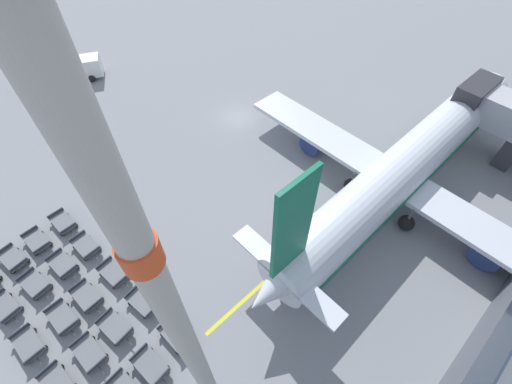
{
  "coord_description": "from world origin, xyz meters",
  "views": [
    {
      "loc": [
        25.31,
        -20.72,
        25.23
      ],
      "look_at": [
        11.51,
        -7.88,
        2.71
      ],
      "focal_mm": 24.0,
      "sensor_mm": 36.0,
      "label": 1
    }
  ],
  "objects_px": {
    "baggage_dolly_row_mid_b_col_a": "(37,241)",
    "baggage_dolly_row_far_col_b": "(86,246)",
    "baggage_dolly_row_mid_a_col_b": "(35,284)",
    "baggage_dolly_row_far_col_a": "(63,222)",
    "baggage_dolly_row_near_col_b": "(5,307)",
    "baggage_dolly_row_near_col_c": "(29,345)",
    "baggage_dolly_row_mid_b_col_b": "(63,265)",
    "baggage_dolly_row_mid_a_col_c": "(62,318)",
    "fuel_tanker_primary": "(59,72)",
    "apron_light_mast": "(194,358)",
    "baggage_dolly_row_mid_b_col_c": "(87,297)",
    "baggage_dolly_row_mid_b_col_e": "(150,366)",
    "baggage_dolly_row_mid_a_col_a": "(13,259)",
    "baggage_dolly_row_mid_a_col_d": "(89,353)",
    "baggage_dolly_row_far_col_c": "(114,273)",
    "baggage_dolly_row_far_col_e": "(176,335)",
    "baggage_dolly_row_far_col_d": "(143,302)",
    "airplane": "(403,169)",
    "baggage_dolly_row_near_col_d": "(57,384)",
    "baggage_dolly_row_mid_b_col_d": "(115,327)"
  },
  "relations": [
    {
      "from": "fuel_tanker_primary",
      "to": "baggage_dolly_row_mid_b_col_c",
      "type": "height_order",
      "value": "fuel_tanker_primary"
    },
    {
      "from": "baggage_dolly_row_far_col_c",
      "to": "apron_light_mast",
      "type": "xyz_separation_m",
      "value": [
        13.52,
        0.29,
        14.02
      ]
    },
    {
      "from": "baggage_dolly_row_far_col_e",
      "to": "baggage_dolly_row_far_col_d",
      "type": "bearing_deg",
      "value": -173.05
    },
    {
      "from": "baggage_dolly_row_mid_b_col_c",
      "to": "baggage_dolly_row_far_col_a",
      "type": "height_order",
      "value": "same"
    },
    {
      "from": "baggage_dolly_row_mid_a_col_d",
      "to": "baggage_dolly_row_mid_b_col_e",
      "type": "height_order",
      "value": "same"
    },
    {
      "from": "baggage_dolly_row_near_col_d",
      "to": "baggage_dolly_row_far_col_d",
      "type": "distance_m",
      "value": 6.99
    },
    {
      "from": "baggage_dolly_row_mid_a_col_a",
      "to": "baggage_dolly_row_far_col_b",
      "type": "distance_m",
      "value": 5.67
    },
    {
      "from": "baggage_dolly_row_mid_a_col_d",
      "to": "baggage_dolly_row_far_col_c",
      "type": "relative_size",
      "value": 0.99
    },
    {
      "from": "airplane",
      "to": "baggage_dolly_row_far_col_c",
      "type": "bearing_deg",
      "value": -113.27
    },
    {
      "from": "baggage_dolly_row_mid_b_col_b",
      "to": "baggage_dolly_row_far_col_c",
      "type": "xyz_separation_m",
      "value": [
        3.48,
        2.65,
        0.0
      ]
    },
    {
      "from": "baggage_dolly_row_near_col_d",
      "to": "baggage_dolly_row_mid_a_col_b",
      "type": "distance_m",
      "value": 8.02
    },
    {
      "from": "baggage_dolly_row_far_col_c",
      "to": "baggage_dolly_row_far_col_e",
      "type": "distance_m",
      "value": 7.35
    },
    {
      "from": "baggage_dolly_row_far_col_d",
      "to": "baggage_dolly_row_mid_a_col_a",
      "type": "bearing_deg",
      "value": -150.43
    },
    {
      "from": "baggage_dolly_row_mid_b_col_e",
      "to": "baggage_dolly_row_far_col_d",
      "type": "relative_size",
      "value": 1.0
    },
    {
      "from": "baggage_dolly_row_mid_b_col_a",
      "to": "baggage_dolly_row_mid_b_col_e",
      "type": "distance_m",
      "value": 14.97
    },
    {
      "from": "fuel_tanker_primary",
      "to": "baggage_dolly_row_mid_b_col_e",
      "type": "xyz_separation_m",
      "value": [
        37.95,
        -9.98,
        -0.85
      ]
    },
    {
      "from": "baggage_dolly_row_mid_a_col_a",
      "to": "baggage_dolly_row_mid_a_col_d",
      "type": "distance_m",
      "value": 11.08
    },
    {
      "from": "baggage_dolly_row_mid_b_col_c",
      "to": "baggage_dolly_row_far_col_c",
      "type": "bearing_deg",
      "value": 98.57
    },
    {
      "from": "baggage_dolly_row_mid_b_col_e",
      "to": "airplane",
      "type": "bearing_deg",
      "value": 84.51
    },
    {
      "from": "baggage_dolly_row_near_col_b",
      "to": "baggage_dolly_row_far_col_a",
      "type": "relative_size",
      "value": 1.01
    },
    {
      "from": "baggage_dolly_row_near_col_c",
      "to": "baggage_dolly_row_mid_b_col_b",
      "type": "xyz_separation_m",
      "value": [
        -4.37,
        4.25,
        0.0
      ]
    },
    {
      "from": "baggage_dolly_row_mid_a_col_b",
      "to": "baggage_dolly_row_mid_a_col_d",
      "type": "height_order",
      "value": "same"
    },
    {
      "from": "baggage_dolly_row_mid_b_col_a",
      "to": "baggage_dolly_row_mid_a_col_c",
      "type": "bearing_deg",
      "value": -8.13
    },
    {
      "from": "baggage_dolly_row_mid_a_col_a",
      "to": "baggage_dolly_row_mid_a_col_b",
      "type": "relative_size",
      "value": 1.0
    },
    {
      "from": "baggage_dolly_row_mid_a_col_b",
      "to": "baggage_dolly_row_far_col_a",
      "type": "height_order",
      "value": "same"
    },
    {
      "from": "baggage_dolly_row_mid_b_col_b",
      "to": "baggage_dolly_row_far_col_e",
      "type": "height_order",
      "value": "same"
    },
    {
      "from": "baggage_dolly_row_mid_b_col_c",
      "to": "baggage_dolly_row_mid_b_col_e",
      "type": "bearing_deg",
      "value": 7.46
    },
    {
      "from": "baggage_dolly_row_far_col_a",
      "to": "baggage_dolly_row_mid_a_col_d",
      "type": "bearing_deg",
      "value": -15.14
    },
    {
      "from": "baggage_dolly_row_far_col_d",
      "to": "baggage_dolly_row_far_col_e",
      "type": "relative_size",
      "value": 1.01
    },
    {
      "from": "baggage_dolly_row_near_col_c",
      "to": "baggage_dolly_row_near_col_d",
      "type": "distance_m",
      "value": 3.74
    },
    {
      "from": "baggage_dolly_row_far_col_d",
      "to": "baggage_dolly_row_mid_a_col_b",
      "type": "bearing_deg",
      "value": -141.95
    },
    {
      "from": "baggage_dolly_row_mid_b_col_b",
      "to": "baggage_dolly_row_far_col_d",
      "type": "relative_size",
      "value": 1.0
    },
    {
      "from": "baggage_dolly_row_mid_a_col_c",
      "to": "apron_light_mast",
      "type": "distance_m",
      "value": 19.58
    },
    {
      "from": "baggage_dolly_row_mid_b_col_b",
      "to": "baggage_dolly_row_mid_b_col_d",
      "type": "distance_m",
      "value": 7.4
    },
    {
      "from": "baggage_dolly_row_mid_a_col_a",
      "to": "apron_light_mast",
      "type": "xyz_separation_m",
      "value": [
        20.26,
        5.67,
        14.02
      ]
    },
    {
      "from": "baggage_dolly_row_mid_a_col_d",
      "to": "baggage_dolly_row_mid_b_col_b",
      "type": "xyz_separation_m",
      "value": [
        -7.75,
        1.44,
        0.0
      ]
    },
    {
      "from": "apron_light_mast",
      "to": "baggage_dolly_row_far_col_d",
      "type": "bearing_deg",
      "value": 178.83
    },
    {
      "from": "baggage_dolly_row_mid_b_col_c",
      "to": "baggage_dolly_row_far_col_b",
      "type": "bearing_deg",
      "value": 155.51
    },
    {
      "from": "baggage_dolly_row_mid_b_col_b",
      "to": "baggage_dolly_row_far_col_c",
      "type": "bearing_deg",
      "value": 37.26
    },
    {
      "from": "baggage_dolly_row_mid_b_col_c",
      "to": "baggage_dolly_row_far_col_e",
      "type": "height_order",
      "value": "same"
    },
    {
      "from": "fuel_tanker_primary",
      "to": "baggage_dolly_row_far_col_a",
      "type": "distance_m",
      "value": 24.61
    },
    {
      "from": "baggage_dolly_row_far_col_b",
      "to": "baggage_dolly_row_mid_a_col_b",
      "type": "bearing_deg",
      "value": -82.52
    },
    {
      "from": "baggage_dolly_row_mid_b_col_a",
      "to": "baggage_dolly_row_far_col_b",
      "type": "relative_size",
      "value": 1.0
    },
    {
      "from": "baggage_dolly_row_mid_a_col_c",
      "to": "baggage_dolly_row_mid_b_col_e",
      "type": "distance_m",
      "value": 7.68
    },
    {
      "from": "baggage_dolly_row_mid_a_col_d",
      "to": "baggage_dolly_row_far_col_a",
      "type": "height_order",
      "value": "same"
    },
    {
      "from": "baggage_dolly_row_mid_a_col_b",
      "to": "baggage_dolly_row_far_col_a",
      "type": "xyz_separation_m",
      "value": [
        -4.2,
        3.99,
        0.0
      ]
    },
    {
      "from": "fuel_tanker_primary",
      "to": "baggage_dolly_row_mid_b_col_d",
      "type": "relative_size",
      "value": 2.95
    },
    {
      "from": "baggage_dolly_row_near_col_b",
      "to": "baggage_dolly_row_far_col_c",
      "type": "height_order",
      "value": "same"
    },
    {
      "from": "baggage_dolly_row_near_col_c",
      "to": "baggage_dolly_row_mid_b_col_b",
      "type": "distance_m",
      "value": 6.1
    },
    {
      "from": "fuel_tanker_primary",
      "to": "baggage_dolly_row_mid_b_col_c",
      "type": "relative_size",
      "value": 2.97
    }
  ]
}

